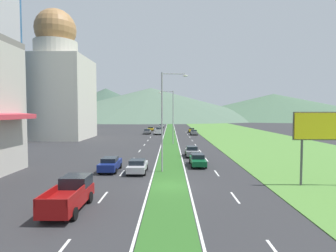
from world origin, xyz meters
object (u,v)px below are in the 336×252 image
(car_0, at_px, (151,129))
(car_7, at_px, (162,126))
(street_lamp_mid, at_px, (172,114))
(car_2, at_px, (137,166))
(billboard_roadside, at_px, (322,130))
(car_1, at_px, (147,131))
(car_6, at_px, (194,132))
(pickup_truck_1, at_px, (159,131))
(street_lamp_near, at_px, (164,116))
(car_3, at_px, (192,130))
(car_4, at_px, (110,164))
(car_8, at_px, (198,160))
(pickup_truck_0, at_px, (70,195))
(car_5, at_px, (192,151))

(car_0, distance_m, car_7, 18.89)
(street_lamp_mid, bearing_deg, car_2, -98.18)
(street_lamp_mid, bearing_deg, billboard_roadside, -67.46)
(car_2, height_order, car_7, car_7)
(car_1, distance_m, car_2, 52.15)
(car_6, height_order, pickup_truck_1, pickup_truck_1)
(street_lamp_near, distance_m, car_0, 65.63)
(car_0, height_order, pickup_truck_1, pickup_truck_1)
(street_lamp_mid, relative_size, car_3, 2.63)
(car_2, bearing_deg, car_0, 2.91)
(car_1, distance_m, car_6, 14.00)
(street_lamp_mid, xyz_separation_m, car_7, (-3.95, 57.72, -5.40))
(car_1, height_order, car_4, car_4)
(street_lamp_mid, relative_size, car_8, 2.27)
(street_lamp_mid, distance_m, car_2, 27.26)
(car_1, xyz_separation_m, car_2, (3.35, -52.04, -0.02))
(car_1, bearing_deg, pickup_truck_1, -107.59)
(street_lamp_near, distance_m, car_7, 83.95)
(street_lamp_near, xyz_separation_m, street_lamp_mid, (0.88, 26.00, 0.01))
(street_lamp_near, xyz_separation_m, car_6, (7.32, 48.29, -5.40))
(car_2, xyz_separation_m, pickup_truck_0, (-3.25, -11.14, 0.23))
(street_lamp_mid, bearing_deg, pickup_truck_1, 98.55)
(street_lamp_near, relative_size, car_7, 2.33)
(car_5, bearing_deg, car_1, -166.18)
(car_5, xyz_separation_m, pickup_truck_0, (-9.99, -22.12, 0.22))
(car_4, height_order, pickup_truck_1, pickup_truck_1)
(car_6, bearing_deg, car_7, -163.65)
(car_3, xyz_separation_m, car_5, (-3.58, -47.28, 0.02))
(car_0, distance_m, car_1, 13.51)
(car_1, xyz_separation_m, car_5, (10.10, -41.06, -0.01))
(car_0, bearing_deg, street_lamp_near, -174.51)
(car_3, relative_size, car_6, 0.97)
(car_2, bearing_deg, car_3, -10.06)
(street_lamp_near, bearing_deg, car_4, 176.69)
(car_2, xyz_separation_m, car_7, (-0.15, 84.16, 0.02))
(street_lamp_near, height_order, car_1, street_lamp_near)
(billboard_roadside, xyz_separation_m, car_1, (-20.28, 57.22, -4.24))
(street_lamp_mid, distance_m, car_0, 40.12)
(car_5, bearing_deg, pickup_truck_1, -170.58)
(car_6, distance_m, pickup_truck_1, 10.37)
(car_1, bearing_deg, car_3, -65.56)
(pickup_truck_0, xyz_separation_m, pickup_truck_1, (3.36, 62.07, 0.00))
(car_6, bearing_deg, car_2, -11.88)
(car_0, bearing_deg, car_4, -179.83)
(billboard_roadside, bearing_deg, car_0, 105.99)
(street_lamp_mid, bearing_deg, street_lamp_near, -91.94)
(street_lamp_mid, xyz_separation_m, pickup_truck_0, (-7.05, -37.58, -5.18))
(car_1, xyz_separation_m, pickup_truck_0, (0.11, -63.18, 0.21))
(billboard_roadside, height_order, pickup_truck_1, billboard_roadside)
(car_0, relative_size, car_4, 0.90)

